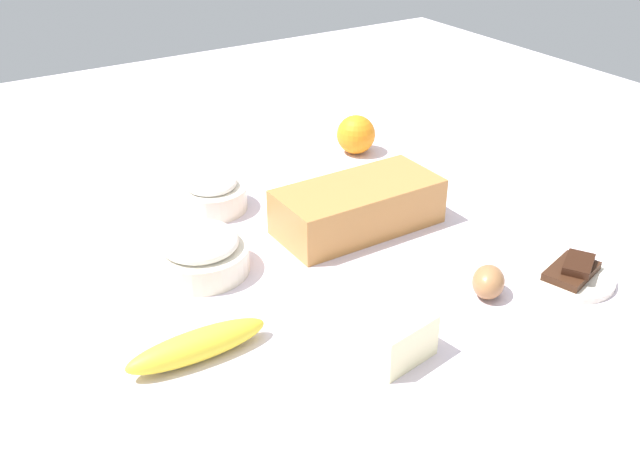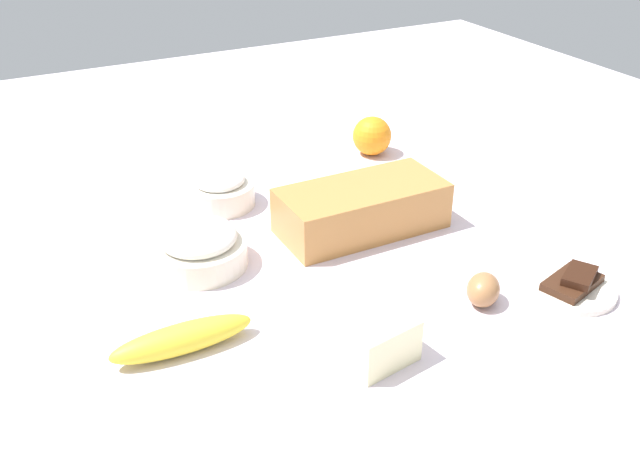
% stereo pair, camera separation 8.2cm
% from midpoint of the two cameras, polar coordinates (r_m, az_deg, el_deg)
% --- Properties ---
extents(ground_plane, '(2.40, 2.40, 0.02)m').
position_cam_midpoint_polar(ground_plane, '(1.15, 2.03, -2.20)').
color(ground_plane, silver).
extents(loaf_pan, '(0.28, 0.13, 0.08)m').
position_cam_midpoint_polar(loaf_pan, '(1.19, 5.35, 1.68)').
color(loaf_pan, '#B77A3D').
rests_on(loaf_pan, ground_plane).
extents(flour_bowl, '(0.15, 0.15, 0.07)m').
position_cam_midpoint_polar(flour_bowl, '(1.10, -7.63, -1.51)').
color(flour_bowl, silver).
rests_on(flour_bowl, ground_plane).
extents(sugar_bowl, '(0.12, 0.12, 0.07)m').
position_cam_midpoint_polar(sugar_bowl, '(1.28, -6.25, 3.13)').
color(sugar_bowl, silver).
rests_on(sugar_bowl, ground_plane).
extents(banana, '(0.19, 0.05, 0.04)m').
position_cam_midpoint_polar(banana, '(0.94, -8.57, -8.82)').
color(banana, yellow).
rests_on(banana, ground_plane).
extents(orange_fruit, '(0.08, 0.08, 0.08)m').
position_cam_midpoint_polar(orange_fruit, '(1.49, 5.79, 7.41)').
color(orange_fruit, orange).
rests_on(orange_fruit, ground_plane).
extents(butter_block, '(0.10, 0.08, 0.06)m').
position_cam_midpoint_polar(butter_block, '(0.91, 7.40, -9.07)').
color(butter_block, '#F4EDB2').
rests_on(butter_block, ground_plane).
extents(egg_near_butter, '(0.08, 0.08, 0.05)m').
position_cam_midpoint_polar(egg_near_butter, '(1.05, 15.22, -4.82)').
color(egg_near_butter, '#9D693F').
rests_on(egg_near_butter, ground_plane).
extents(chocolate_plate, '(0.13, 0.13, 0.03)m').
position_cam_midpoint_polar(chocolate_plate, '(1.12, 21.65, -4.36)').
color(chocolate_plate, silver).
rests_on(chocolate_plate, ground_plane).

